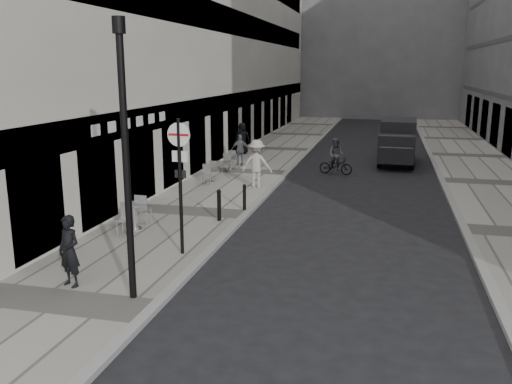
% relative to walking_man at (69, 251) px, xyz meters
% --- Properties ---
extents(sidewalk, '(4.00, 60.00, 0.12)m').
position_rel_walking_man_xyz_m(sidewalk, '(0.23, 14.50, -0.88)').
color(sidewalk, '#A39E93').
rests_on(sidewalk, ground).
extents(far_sidewalk, '(4.00, 60.00, 0.12)m').
position_rel_walking_man_xyz_m(far_sidewalk, '(11.23, 14.50, -0.88)').
color(far_sidewalk, '#A39E93').
rests_on(far_sidewalk, ground).
extents(building_far, '(24.00, 16.00, 22.00)m').
position_rel_walking_man_xyz_m(building_far, '(3.73, 52.50, 10.06)').
color(building_far, gray).
rests_on(building_far, ground).
extents(walking_man, '(0.70, 0.57, 1.64)m').
position_rel_walking_man_xyz_m(walking_man, '(0.00, 0.00, 0.00)').
color(walking_man, black).
rests_on(walking_man, sidewalk).
extents(sign_post, '(0.61, 0.11, 3.57)m').
position_rel_walking_man_xyz_m(sign_post, '(1.63, 2.65, 1.47)').
color(sign_post, black).
rests_on(sign_post, sidewalk).
extents(lamppost, '(0.26, 0.26, 5.77)m').
position_rel_walking_man_xyz_m(lamppost, '(1.63, -0.25, 2.39)').
color(lamppost, black).
rests_on(lamppost, sidewalk).
extents(bollard_near, '(0.13, 0.13, 0.95)m').
position_rel_walking_man_xyz_m(bollard_near, '(1.63, 5.92, -0.34)').
color(bollard_near, black).
rests_on(bollard_near, sidewalk).
extents(bollard_far, '(0.11, 0.11, 0.85)m').
position_rel_walking_man_xyz_m(bollard_far, '(2.08, 7.40, -0.39)').
color(bollard_far, black).
rests_on(bollard_far, sidewalk).
extents(panel_van, '(1.97, 4.87, 2.26)m').
position_rel_walking_man_xyz_m(panel_van, '(7.33, 19.05, 0.33)').
color(panel_van, black).
rests_on(panel_van, ground).
extents(cyclist, '(1.67, 0.84, 1.72)m').
position_rel_walking_man_xyz_m(cyclist, '(4.47, 15.30, -0.27)').
color(cyclist, black).
rests_on(cyclist, ground).
extents(pedestrian_a, '(1.00, 0.71, 1.57)m').
position_rel_walking_man_xyz_m(pedestrian_a, '(-0.38, 15.89, -0.03)').
color(pedestrian_a, '#5B5C61').
rests_on(pedestrian_a, sidewalk).
extents(pedestrian_b, '(1.31, 0.80, 1.96)m').
position_rel_walking_man_xyz_m(pedestrian_b, '(1.63, 11.10, 0.16)').
color(pedestrian_b, '#B3AEA5').
rests_on(pedestrian_b, sidewalk).
extents(pedestrian_c, '(0.98, 0.75, 1.78)m').
position_rel_walking_man_xyz_m(pedestrian_c, '(-1.28, 19.63, 0.07)').
color(pedestrian_c, black).
rests_on(pedestrian_c, sidewalk).
extents(cafe_table_near, '(0.74, 1.67, 0.95)m').
position_rel_walking_man_xyz_m(cafe_table_near, '(-0.57, 4.37, -0.34)').
color(cafe_table_near, silver).
rests_on(cafe_table_near, sidewalk).
extents(cafe_table_mid, '(0.66, 1.50, 0.85)m').
position_rel_walking_man_xyz_m(cafe_table_mid, '(-0.57, 11.64, -0.39)').
color(cafe_table_mid, '#B6B6B9').
rests_on(cafe_table_mid, sidewalk).
extents(cafe_table_far, '(0.68, 1.53, 0.87)m').
position_rel_walking_man_xyz_m(cafe_table_far, '(-0.57, 14.65, -0.38)').
color(cafe_table_far, '#A7A7A9').
rests_on(cafe_table_far, sidewalk).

